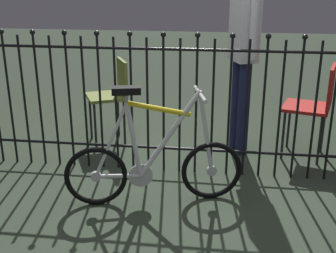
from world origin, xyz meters
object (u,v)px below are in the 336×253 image
chair_red (316,102)px  chair_olive (113,91)px  bicycle (154,163)px  person_visitor (244,41)px

chair_red → chair_olive: 1.92m
bicycle → person_visitor: person_visitor is taller
chair_olive → person_visitor: size_ratio=0.48×
bicycle → chair_olive: size_ratio=1.55×
chair_red → person_visitor: size_ratio=0.50×
bicycle → chair_olive: bicycle is taller
bicycle → person_visitor: (0.64, 1.08, 0.74)m
chair_olive → person_visitor: person_visitor is taller
chair_red → person_visitor: bearing=175.3°
chair_red → chair_olive: bearing=175.4°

